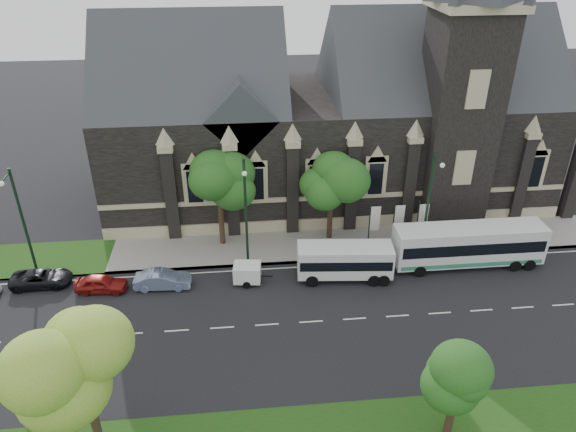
{
  "coord_description": "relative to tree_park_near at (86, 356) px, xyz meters",
  "views": [
    {
      "loc": [
        -4.37,
        -27.79,
        23.96
      ],
      "look_at": [
        -0.97,
        6.0,
        4.93
      ],
      "focal_mm": 33.36,
      "sensor_mm": 36.0,
      "label": 1
    }
  ],
  "objects": [
    {
      "name": "banner_flag_center",
      "position": [
        20.06,
        17.77,
        -4.03
      ],
      "size": [
        0.9,
        0.1,
        4.0
      ],
      "color": "black",
      "rests_on": "ground"
    },
    {
      "name": "sidewalk",
      "position": [
        11.77,
        18.27,
        -6.34
      ],
      "size": [
        80.0,
        5.0,
        0.15
      ],
      "primitive_type": "cube",
      "color": "gray",
      "rests_on": "ground"
    },
    {
      "name": "museum",
      "position": [
        16.89,
        27.55,
        1.75
      ],
      "size": [
        40.0,
        17.7,
        29.9
      ],
      "color": "black",
      "rests_on": "ground"
    },
    {
      "name": "banner_flag_left",
      "position": [
        18.06,
        17.77,
        -4.03
      ],
      "size": [
        0.9,
        0.1,
        4.0
      ],
      "color": "black",
      "rests_on": "ground"
    },
    {
      "name": "street_lamp_far",
      "position": [
        -8.23,
        15.86,
        -1.3
      ],
      "size": [
        0.36,
        1.88,
        9.0
      ],
      "color": "black",
      "rests_on": "ground"
    },
    {
      "name": "shuttle_bus",
      "position": [
        14.98,
        13.63,
        -4.84
      ],
      "size": [
        7.23,
        3.03,
        2.73
      ],
      "rotation": [
        0.0,
        0.0,
        -0.09
      ],
      "color": "silver",
      "rests_on": "ground"
    },
    {
      "name": "banner_flag_right",
      "position": [
        22.06,
        17.77,
        -4.03
      ],
      "size": [
        0.9,
        0.1,
        4.0
      ],
      "color": "black",
      "rests_on": "ground"
    },
    {
      "name": "sedan",
      "position": [
        1.42,
        13.72,
        -5.74
      ],
      "size": [
        4.16,
        1.59,
        1.35
      ],
      "primitive_type": "imported",
      "rotation": [
        0.0,
        0.0,
        1.53
      ],
      "color": "#7789AC",
      "rests_on": "ground"
    },
    {
      "name": "tree_walk_right",
      "position": [
        14.98,
        19.48,
        -0.6
      ],
      "size": [
        4.08,
        4.08,
        7.8
      ],
      "color": "black",
      "rests_on": "ground"
    },
    {
      "name": "street_lamp_mid",
      "position": [
        7.77,
        15.86,
        -1.3
      ],
      "size": [
        0.36,
        1.88,
        9.0
      ],
      "color": "black",
      "rests_on": "ground"
    },
    {
      "name": "street_lamp_near",
      "position": [
        21.77,
        15.86,
        -1.3
      ],
      "size": [
        0.36,
        1.88,
        9.0
      ],
      "color": "black",
      "rests_on": "ground"
    },
    {
      "name": "tree_park_near",
      "position": [
        0.0,
        0.0,
        0.0
      ],
      "size": [
        4.42,
        4.42,
        8.56
      ],
      "color": "black",
      "rests_on": "ground"
    },
    {
      "name": "ground",
      "position": [
        11.77,
        8.77,
        -6.42
      ],
      "size": [
        160.0,
        160.0,
        0.0
      ],
      "primitive_type": "plane",
      "color": "black",
      "rests_on": "ground"
    },
    {
      "name": "box_trailer",
      "position": [
        7.65,
        13.72,
        -5.54
      ],
      "size": [
        2.95,
        1.74,
        1.54
      ],
      "rotation": [
        0.0,
        0.0,
        -0.11
      ],
      "color": "white",
      "rests_on": "ground"
    },
    {
      "name": "tree_park_east",
      "position": [
        17.95,
        -0.55,
        -1.8
      ],
      "size": [
        3.4,
        3.4,
        6.28
      ],
      "color": "black",
      "rests_on": "ground"
    },
    {
      "name": "tour_coach",
      "position": [
        24.8,
        14.35,
        -4.57
      ],
      "size": [
        11.61,
        2.71,
        3.38
      ],
      "rotation": [
        0.0,
        0.0,
        -0.0
      ],
      "color": "silver",
      "rests_on": "ground"
    },
    {
      "name": "car_far_black",
      "position": [
        -7.55,
        14.9,
        -5.81
      ],
      "size": [
        4.41,
        2.1,
        1.21
      ],
      "primitive_type": "imported",
      "rotation": [
        0.0,
        0.0,
        1.59
      ],
      "color": "black",
      "rests_on": "ground"
    },
    {
      "name": "car_far_red",
      "position": [
        -3.0,
        13.74,
        -5.78
      ],
      "size": [
        3.85,
        1.82,
        1.27
      ],
      "primitive_type": "imported",
      "rotation": [
        0.0,
        0.0,
        1.49
      ],
      "color": "maroon",
      "rests_on": "ground"
    },
    {
      "name": "tree_walk_left",
      "position": [
        5.97,
        19.47,
        -0.68
      ],
      "size": [
        3.91,
        3.91,
        7.64
      ],
      "color": "black",
      "rests_on": "ground"
    }
  ]
}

